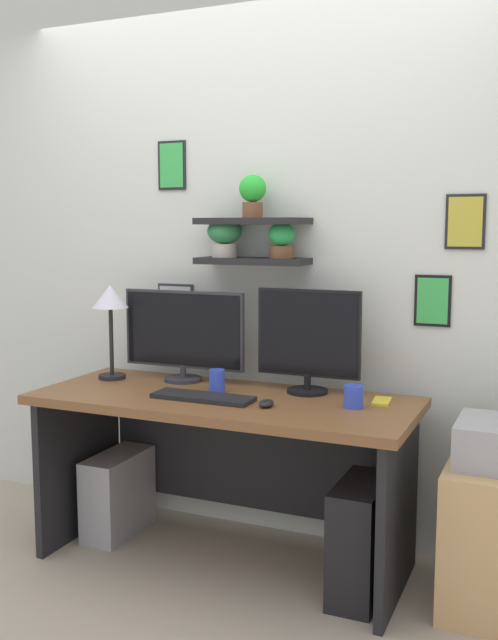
% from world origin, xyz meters
% --- Properties ---
extents(ground_plane, '(8.00, 8.00, 0.00)m').
position_xyz_m(ground_plane, '(0.00, 0.00, 0.00)').
color(ground_plane, tan).
extents(back_wall_assembly, '(4.40, 0.24, 2.70)m').
position_xyz_m(back_wall_assembly, '(0.00, 0.44, 1.35)').
color(back_wall_assembly, silver).
rests_on(back_wall_assembly, ground).
extents(desk, '(1.66, 0.68, 0.75)m').
position_xyz_m(desk, '(0.00, 0.06, 0.54)').
color(desk, brown).
rests_on(desk, ground).
extents(monitor_left, '(0.62, 0.18, 0.43)m').
position_xyz_m(monitor_left, '(-0.31, 0.22, 0.98)').
color(monitor_left, '#2D2D33').
rests_on(monitor_left, desk).
extents(monitor_right, '(0.47, 0.18, 0.46)m').
position_xyz_m(monitor_right, '(0.31, 0.22, 0.99)').
color(monitor_right, black).
rests_on(monitor_right, desk).
extents(keyboard, '(0.44, 0.14, 0.02)m').
position_xyz_m(keyboard, '(-0.05, -0.09, 0.76)').
color(keyboard, black).
rests_on(keyboard, desk).
extents(computer_mouse, '(0.06, 0.09, 0.03)m').
position_xyz_m(computer_mouse, '(0.24, -0.10, 0.77)').
color(computer_mouse, black).
rests_on(computer_mouse, desk).
extents(desk_lamp, '(0.17, 0.17, 0.45)m').
position_xyz_m(desk_lamp, '(-0.65, 0.12, 1.10)').
color(desk_lamp, black).
rests_on(desk_lamp, desk).
extents(cell_phone, '(0.08, 0.15, 0.01)m').
position_xyz_m(cell_phone, '(0.65, 0.17, 0.76)').
color(cell_phone, yellow).
rests_on(cell_phone, desk).
extents(coffee_mug, '(0.08, 0.08, 0.09)m').
position_xyz_m(coffee_mug, '(0.57, 0.04, 0.80)').
color(coffee_mug, blue).
rests_on(coffee_mug, desk).
extents(pen_cup, '(0.07, 0.07, 0.10)m').
position_xyz_m(pen_cup, '(-0.06, 0.07, 0.80)').
color(pen_cup, blue).
rests_on(pen_cup, desk).
extents(computer_tower_left, '(0.18, 0.40, 0.39)m').
position_xyz_m(computer_tower_left, '(-0.60, 0.07, 0.20)').
color(computer_tower_left, '#99999E').
rests_on(computer_tower_left, ground).
extents(computer_tower_right, '(0.18, 0.40, 0.47)m').
position_xyz_m(computer_tower_right, '(0.63, -0.04, 0.23)').
color(computer_tower_right, black).
rests_on(computer_tower_right, ground).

